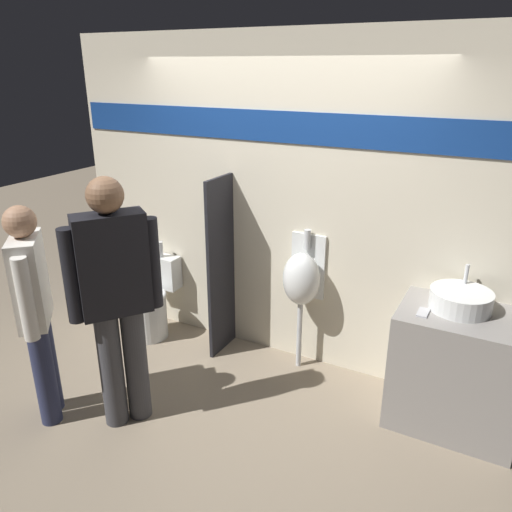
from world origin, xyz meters
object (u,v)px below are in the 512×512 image
(person_in_vest, at_px, (116,296))
(sink_basin, at_px, (461,300))
(cell_phone, at_px, (423,313))
(person_with_lanyard, at_px, (35,307))
(toilet, at_px, (151,304))
(urinal_near_counter, at_px, (302,279))

(person_in_vest, bearing_deg, sink_basin, -24.72)
(cell_phone, height_order, person_with_lanyard, person_with_lanyard)
(sink_basin, bearing_deg, cell_phone, -138.75)
(toilet, bearing_deg, person_in_vest, -59.11)
(toilet, bearing_deg, person_with_lanyard, -85.23)
(urinal_near_counter, distance_m, person_with_lanyard, 2.00)
(sink_basin, xyz_separation_m, urinal_near_counter, (-1.21, 0.10, -0.13))
(cell_phone, xyz_separation_m, urinal_near_counter, (-1.00, 0.29, -0.07))
(person_in_vest, relative_size, person_with_lanyard, 1.12)
(person_in_vest, xyz_separation_m, person_with_lanyard, (-0.53, -0.24, -0.11))
(sink_basin, relative_size, urinal_near_counter, 0.34)
(sink_basin, relative_size, person_with_lanyard, 0.26)
(person_in_vest, distance_m, person_with_lanyard, 0.59)
(sink_basin, xyz_separation_m, person_with_lanyard, (-2.57, -1.36, -0.06))
(person_with_lanyard, bearing_deg, toilet, -38.95)
(person_with_lanyard, bearing_deg, sink_basin, -105.74)
(toilet, xyz_separation_m, person_with_lanyard, (0.11, -1.30, 0.58))
(sink_basin, xyz_separation_m, toilet, (-2.67, -0.06, -0.64))
(cell_phone, xyz_separation_m, toilet, (-2.47, 0.12, -0.58))
(toilet, height_order, person_in_vest, person_in_vest)
(urinal_near_counter, bearing_deg, sink_basin, -4.96)
(toilet, bearing_deg, sink_basin, 1.30)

